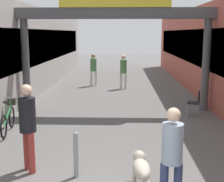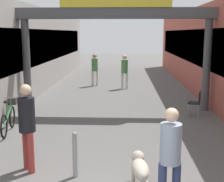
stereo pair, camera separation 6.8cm
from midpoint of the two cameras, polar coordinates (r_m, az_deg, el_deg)
The scene contains 10 objects.
storefront_left at distance 15.31m, azimuth -18.88°, elevation 6.86°, with size 3.00×26.00×4.05m.
arcade_sign_gateway at distance 11.52m, azimuth 0.38°, elevation 11.94°, with size 7.40×0.47×4.40m.
pedestrian_with_dog at distance 5.18m, azimuth 10.56°, elevation -10.93°, with size 0.41×0.41×1.72m.
pedestrian_companion at distance 6.65m, azimuth -15.45°, elevation -5.46°, with size 0.48×0.48×1.85m.
pedestrian_carrying_crate at distance 17.03m, azimuth -3.53°, elevation 4.31°, with size 0.41×0.41×1.76m.
pedestrian_elderly_walking at distance 16.12m, azimuth 1.98°, elevation 3.99°, with size 0.43×0.43×1.77m.
dog_on_leash at distance 6.04m, azimuth 4.97°, elevation -13.74°, with size 0.38×0.84×0.61m.
bicycle_green_farthest at distance 9.64m, azimuth -18.58°, elevation -4.59°, with size 0.46×1.68×0.98m.
bollard_post_metal at distance 6.39m, azimuth -6.91°, elevation -11.41°, with size 0.10×0.10×0.95m.
cafe_chair_black_nearer at distance 11.20m, azimuth 14.91°, elevation -1.77°, with size 0.50×0.50×0.89m.
Camera 1 is at (0.29, -3.29, 2.87)m, focal length 50.00 mm.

